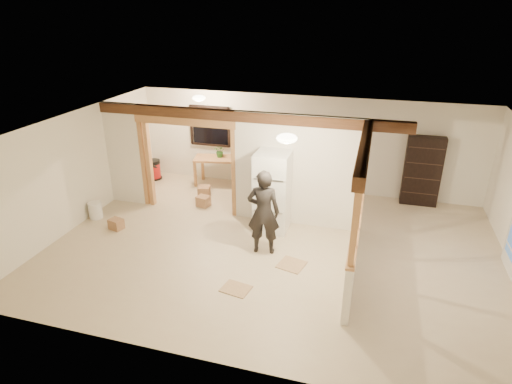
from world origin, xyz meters
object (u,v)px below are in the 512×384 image
(woman, at_px, (263,212))
(shop_vac, at_px, (154,169))
(work_table, at_px, (219,171))
(refrigerator, at_px, (272,192))
(bookshelf, at_px, (422,171))

(woman, xyz_separation_m, shop_vac, (-4.02, 2.95, -0.59))
(woman, height_order, work_table, woman)
(refrigerator, bearing_deg, woman, -86.07)
(woman, bearing_deg, bookshelf, -142.17)
(woman, height_order, shop_vac, woman)
(woman, xyz_separation_m, bookshelf, (3.13, 3.25, -0.01))
(work_table, bearing_deg, bookshelf, -9.41)
(shop_vac, height_order, bookshelf, bookshelf)
(shop_vac, distance_m, bookshelf, 7.18)
(bookshelf, bearing_deg, refrigerator, -144.89)
(work_table, bearing_deg, refrigerator, -57.17)
(refrigerator, bearing_deg, bookshelf, 35.11)
(refrigerator, relative_size, work_table, 1.38)
(refrigerator, xyz_separation_m, bookshelf, (3.20, 2.25, -0.01))
(refrigerator, xyz_separation_m, shop_vac, (-3.95, 1.95, -0.60))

